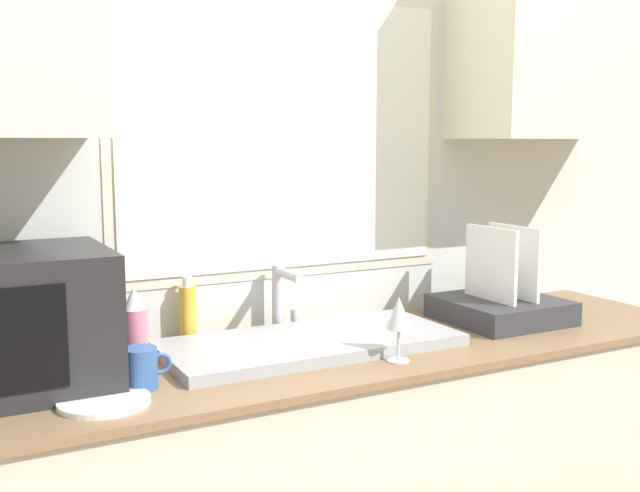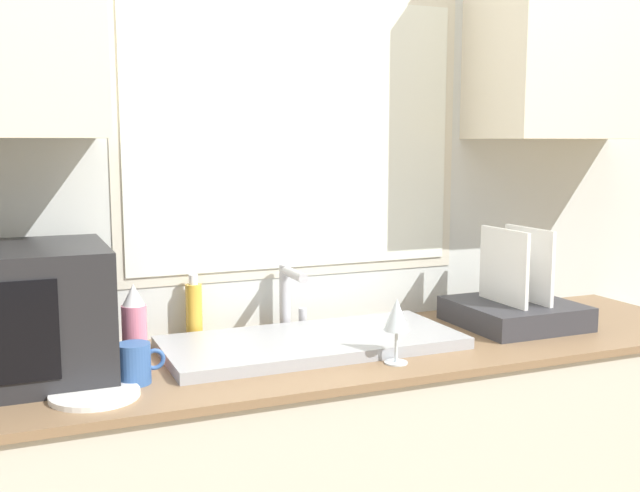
{
  "view_description": "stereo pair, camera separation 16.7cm",
  "coord_description": "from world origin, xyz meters",
  "views": [
    {
      "loc": [
        -0.93,
        -1.4,
        1.47
      ],
      "look_at": [
        -0.05,
        0.25,
        1.2
      ],
      "focal_mm": 42.0,
      "sensor_mm": 36.0,
      "label": 1
    },
    {
      "loc": [
        -0.78,
        -1.47,
        1.47
      ],
      "look_at": [
        -0.05,
        0.25,
        1.2
      ],
      "focal_mm": 42.0,
      "sensor_mm": 36.0,
      "label": 2
    }
  ],
  "objects": [
    {
      "name": "soap_bottle",
      "position": [
        -0.32,
        0.52,
        1.0
      ],
      "size": [
        0.05,
        0.05,
        0.18
      ],
      "color": "gold",
      "rests_on": "countertop"
    },
    {
      "name": "small_plate",
      "position": [
        -0.63,
        0.13,
        0.93
      ],
      "size": [
        0.19,
        0.19,
        0.01
      ],
      "color": "white",
      "rests_on": "countertop"
    },
    {
      "name": "sink_basin",
      "position": [
        -0.05,
        0.31,
        0.94
      ],
      "size": [
        0.78,
        0.35,
        0.03
      ],
      "color": "#9EA0A5",
      "rests_on": "countertop"
    },
    {
      "name": "wine_glass",
      "position": [
        0.08,
        0.1,
        1.04
      ],
      "size": [
        0.06,
        0.06,
        0.16
      ],
      "color": "silver",
      "rests_on": "countertop"
    },
    {
      "name": "faucet",
      "position": [
        -0.05,
        0.49,
        1.04
      ],
      "size": [
        0.08,
        0.16,
        0.19
      ],
      "color": "#B7B7BC",
      "rests_on": "countertop"
    },
    {
      "name": "wall_back",
      "position": [
        0.0,
        0.55,
        1.41
      ],
      "size": [
        6.0,
        0.38,
        2.6
      ],
      "color": "silver",
      "rests_on": "ground_plane"
    },
    {
      "name": "dish_rack",
      "position": [
        0.6,
        0.31,
        0.98
      ],
      "size": [
        0.33,
        0.33,
        0.29
      ],
      "color": "#333338",
      "rests_on": "countertop"
    },
    {
      "name": "mug_near_sink",
      "position": [
        -0.53,
        0.19,
        0.97
      ],
      "size": [
        0.11,
        0.08,
        0.09
      ],
      "color": "#335999",
      "rests_on": "countertop"
    },
    {
      "name": "spray_bottle",
      "position": [
        -0.51,
        0.33,
        1.02
      ],
      "size": [
        0.06,
        0.06,
        0.2
      ],
      "color": "#D8728C",
      "rests_on": "countertop"
    }
  ]
}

